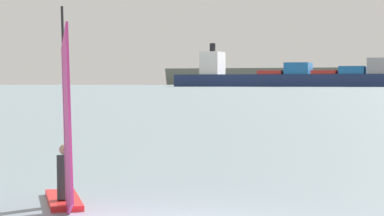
# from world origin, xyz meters

# --- Properties ---
(windsurfer) EXTENTS (1.47, 3.74, 4.41)m
(windsurfer) POSITION_xyz_m (-2.53, 2.39, 1.03)
(windsurfer) COLOR red
(windsurfer) RESTS_ON ground_plane
(cargo_ship) EXTENTS (202.31, 72.86, 30.10)m
(cargo_ship) POSITION_xyz_m (56.38, 488.92, 6.72)
(cargo_ship) COLOR navy
(cargo_ship) RESTS_ON ground_plane
(distant_headland) EXTENTS (956.64, 474.03, 21.78)m
(distant_headland) POSITION_xyz_m (143.94, 1057.86, 10.89)
(distant_headland) COLOR #60665B
(distant_headland) RESTS_ON ground_plane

